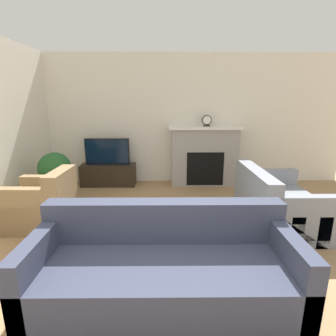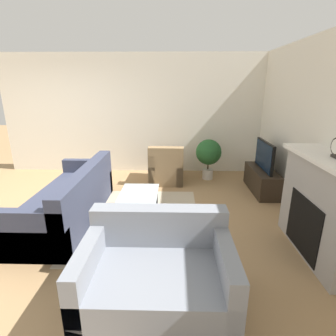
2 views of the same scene
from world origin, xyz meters
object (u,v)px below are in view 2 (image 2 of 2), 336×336
Objects in this scene: coffee_table at (138,199)px; potted_plant at (209,154)px; couch_loveseat at (158,275)px; tv at (264,156)px; armchair_by_window at (167,168)px; couch_sectional at (70,201)px.

potted_plant is (-1.94, 1.30, 0.22)m from coffee_table.
couch_loveseat reaches higher than coffee_table.
tv is at bearing 54.10° from potted_plant.
tv reaches higher than couch_loveseat.
tv is at bearing 166.12° from armchair_by_window.
tv is at bearing 56.50° from couch_loveseat.
tv is 1.20m from potted_plant.
potted_plant is at bearing 75.73° from couch_loveseat.
couch_sectional is 2.02× the size of coffee_table.
tv reaches higher than coffee_table.
couch_loveseat and armchair_by_window have the same top height.
potted_plant is (-0.70, -0.97, -0.14)m from tv.
couch_sectional is 2.24m from armchair_by_window.
couch_loveseat is 1.66× the size of armchair_by_window.
tv is 1.02× the size of potted_plant.
armchair_by_window is at bearing 167.63° from coffee_table.
coffee_table is (1.24, -2.27, -0.37)m from tv.
couch_sectional is at bearing -51.14° from potted_plant.
coffee_table is at bearing 104.40° from couch_loveseat.
couch_loveseat is at bearing -33.50° from tv.
couch_loveseat is at bearing 42.15° from couch_sectional.
potted_plant is (-3.52, 0.89, 0.29)m from couch_loveseat.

